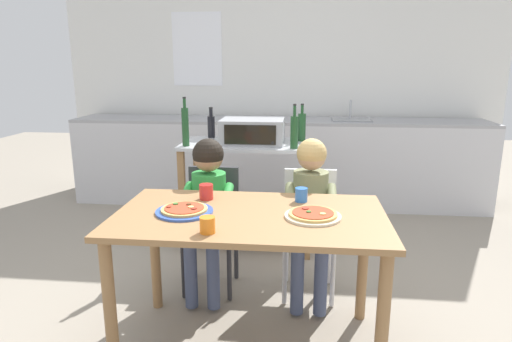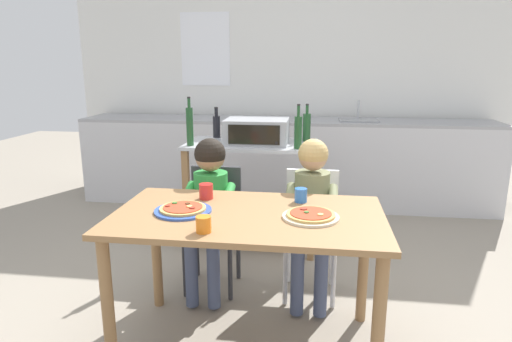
# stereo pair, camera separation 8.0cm
# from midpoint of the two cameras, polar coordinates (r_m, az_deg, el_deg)

# --- Properties ---
(ground_plane) EXTENTS (11.75, 11.75, 0.00)m
(ground_plane) POSITION_cam_midpoint_polar(r_m,az_deg,el_deg) (3.63, 2.55, -10.72)
(ground_plane) COLOR gray
(back_wall_tiled) EXTENTS (4.87, 0.13, 2.70)m
(back_wall_tiled) POSITION_cam_midpoint_polar(r_m,az_deg,el_deg) (5.12, 4.61, 12.03)
(back_wall_tiled) COLOR white
(back_wall_tiled) RESTS_ON ground
(kitchen_counter) EXTENTS (4.38, 0.60, 1.12)m
(kitchen_counter) POSITION_cam_midpoint_polar(r_m,az_deg,el_deg) (4.83, 4.18, 1.26)
(kitchen_counter) COLOR silver
(kitchen_counter) RESTS_ON ground
(kitchen_island_cart) EXTENTS (1.07, 0.58, 0.87)m
(kitchen_island_cart) POSITION_cam_midpoint_polar(r_m,az_deg,el_deg) (3.65, 0.20, -0.82)
(kitchen_island_cart) COLOR #B7BABF
(kitchen_island_cart) RESTS_ON ground
(toaster_oven) EXTENTS (0.50, 0.40, 0.20)m
(toaster_oven) POSITION_cam_midpoint_polar(r_m,az_deg,el_deg) (3.56, 0.81, 5.19)
(toaster_oven) COLOR #999BA0
(toaster_oven) RESTS_ON kitchen_island_cart
(bottle_squat_spirits) EXTENTS (0.06, 0.06, 0.31)m
(bottle_squat_spirits) POSITION_cam_midpoint_polar(r_m,az_deg,el_deg) (3.66, 7.18, 5.69)
(bottle_squat_spirits) COLOR #1E4723
(bottle_squat_spirits) RESTS_ON kitchen_island_cart
(bottle_brown_beer) EXTENTS (0.05, 0.05, 0.38)m
(bottle_brown_beer) POSITION_cam_midpoint_polar(r_m,az_deg,el_deg) (3.47, -7.88, 5.83)
(bottle_brown_beer) COLOR #1E4723
(bottle_brown_beer) RESTS_ON kitchen_island_cart
(bottle_slim_sauce) EXTENTS (0.06, 0.06, 0.33)m
(bottle_slim_sauce) POSITION_cam_midpoint_polar(r_m,az_deg,el_deg) (3.33, 6.13, 5.09)
(bottle_slim_sauce) COLOR #1E4723
(bottle_slim_sauce) RESTS_ON kitchen_island_cart
(bottle_clear_vinegar) EXTENTS (0.06, 0.06, 0.26)m
(bottle_clear_vinegar) POSITION_cam_midpoint_polar(r_m,az_deg,el_deg) (3.84, -4.52, 5.88)
(bottle_clear_vinegar) COLOR black
(bottle_clear_vinegar) RESTS_ON kitchen_island_cart
(dining_table) EXTENTS (1.38, 0.78, 0.76)m
(dining_table) POSITION_cam_midpoint_polar(r_m,az_deg,el_deg) (2.30, -0.02, -8.04)
(dining_table) COLOR olive
(dining_table) RESTS_ON ground
(dining_chair_left) EXTENTS (0.36, 0.36, 0.81)m
(dining_chair_left) POSITION_cam_midpoint_polar(r_m,az_deg,el_deg) (3.02, -4.70, -6.13)
(dining_chair_left) COLOR #333338
(dining_chair_left) RESTS_ON ground
(dining_chair_right) EXTENTS (0.36, 0.36, 0.81)m
(dining_chair_right) POSITION_cam_midpoint_polar(r_m,az_deg,el_deg) (2.95, 7.89, -6.71)
(dining_chair_right) COLOR silver
(dining_chair_right) RESTS_ON ground
(child_in_green_shirt) EXTENTS (0.32, 0.42, 1.02)m
(child_in_green_shirt) POSITION_cam_midpoint_polar(r_m,az_deg,el_deg) (2.85, -5.29, -3.30)
(child_in_green_shirt) COLOR #424C6B
(child_in_green_shirt) RESTS_ON ground
(child_in_olive_shirt) EXTENTS (0.32, 0.42, 1.03)m
(child_in_olive_shirt) POSITION_cam_midpoint_polar(r_m,az_deg,el_deg) (2.77, 8.01, -4.01)
(child_in_olive_shirt) COLOR #424C6B
(child_in_olive_shirt) RESTS_ON ground
(pizza_plate_blue_rimmed) EXTENTS (0.29, 0.29, 0.03)m
(pizza_plate_blue_rimmed) POSITION_cam_midpoint_polar(r_m,az_deg,el_deg) (2.31, -8.41, -4.93)
(pizza_plate_blue_rimmed) COLOR #3356B7
(pizza_plate_blue_rimmed) RESTS_ON dining_table
(pizza_plate_cream) EXTENTS (0.28, 0.28, 0.03)m
(pizza_plate_cream) POSITION_cam_midpoint_polar(r_m,az_deg,el_deg) (2.22, 8.10, -5.71)
(pizza_plate_cream) COLOR beige
(pizza_plate_cream) RESTS_ON dining_table
(drinking_cup_red) EXTENTS (0.08, 0.08, 0.09)m
(drinking_cup_red) POSITION_cam_midpoint_polar(r_m,az_deg,el_deg) (2.50, -5.54, -2.63)
(drinking_cup_red) COLOR red
(drinking_cup_red) RESTS_ON dining_table
(drinking_cup_blue) EXTENTS (0.07, 0.07, 0.08)m
(drinking_cup_blue) POSITION_cam_midpoint_polar(r_m,az_deg,el_deg) (2.45, 6.73, -3.12)
(drinking_cup_blue) COLOR blue
(drinking_cup_blue) RESTS_ON dining_table
(drinking_cup_orange) EXTENTS (0.07, 0.07, 0.08)m
(drinking_cup_orange) POSITION_cam_midpoint_polar(r_m,az_deg,el_deg) (2.02, -5.64, -6.85)
(drinking_cup_orange) COLOR orange
(drinking_cup_orange) RESTS_ON dining_table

